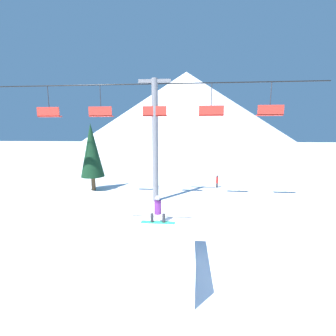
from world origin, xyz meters
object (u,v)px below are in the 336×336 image
object	(u,v)px
snow_ramp	(157,253)
distant_skier	(217,181)
snowboarder	(158,210)
pine_tree_near	(92,151)

from	to	relation	value
snow_ramp	distant_skier	xyz separation A→B (m)	(4.07, 13.90, -0.13)
snow_ramp	snowboarder	world-z (taller)	snowboarder
snowboarder	distant_skier	bearing A→B (deg)	71.96
pine_tree_near	distant_skier	xyz separation A→B (m)	(11.75, 2.08, -3.10)
snowboarder	pine_tree_near	world-z (taller)	pine_tree_near
pine_tree_near	distant_skier	bearing A→B (deg)	10.03
snow_ramp	pine_tree_near	distance (m)	14.40
snow_ramp	pine_tree_near	xyz separation A→B (m)	(-7.68, 11.82, 2.97)
snow_ramp	snowboarder	distance (m)	1.76
pine_tree_near	distant_skier	world-z (taller)	pine_tree_near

